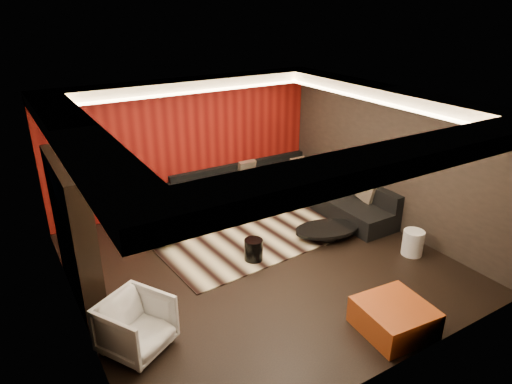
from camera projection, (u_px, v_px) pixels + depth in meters
floor at (259, 262)px, 8.05m from camera, size 6.00×6.00×0.02m
ceiling at (260, 103)px, 6.94m from camera, size 6.00×6.00×0.02m
wall_back at (186, 143)px, 9.86m from camera, size 6.00×0.02×2.80m
wall_left at (67, 233)px, 6.06m from camera, size 0.02×6.00×2.80m
wall_right at (390, 158)px, 8.93m from camera, size 0.02×6.00×2.80m
red_feature_wall at (187, 143)px, 9.83m from camera, size 5.98×0.05×2.78m
soffit_back at (189, 85)px, 9.12m from camera, size 6.00×0.60×0.22m
soffit_front at (392, 160)px, 4.87m from camera, size 6.00×0.60×0.22m
soffit_left at (76, 136)px, 5.70m from camera, size 0.60×4.80×0.22m
soffit_right at (386, 93)px, 8.28m from camera, size 0.60×4.80×0.22m
cove_back at (196, 92)px, 8.88m from camera, size 4.80×0.08×0.04m
cove_front at (369, 159)px, 5.17m from camera, size 4.80×0.08×0.04m
cove_left at (105, 139)px, 5.90m from camera, size 0.08×4.80×0.04m
cove_right at (372, 100)px, 8.15m from camera, size 0.08×4.80×0.04m
tv_surround at (74, 232)px, 6.72m from camera, size 0.30×2.00×2.20m
tv_screen at (81, 208)px, 6.66m from camera, size 0.04×1.30×0.80m
tv_shelf at (89, 253)px, 6.96m from camera, size 0.04×1.60×0.04m
rug at (248, 225)px, 9.31m from camera, size 4.21×3.28×0.02m
coffee_table at (327, 233)px, 8.77m from camera, size 1.55×1.55×0.21m
drum_stool at (254, 250)px, 8.00m from camera, size 0.36×0.36×0.39m
striped_pouf at (163, 235)px, 8.54m from camera, size 0.75×0.75×0.35m
white_side_table at (413, 243)px, 8.19m from camera, size 0.42×0.42×0.47m
orange_ottoman at (394, 318)px, 6.31m from camera, size 1.00×1.00×0.41m
armchair at (136, 325)px, 5.91m from camera, size 1.10×1.11×0.74m
sectional_sofa at (281, 192)px, 10.24m from camera, size 3.65×3.50×0.75m
throw_pillows at (307, 176)px, 10.21m from camera, size 1.71×2.77×0.50m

